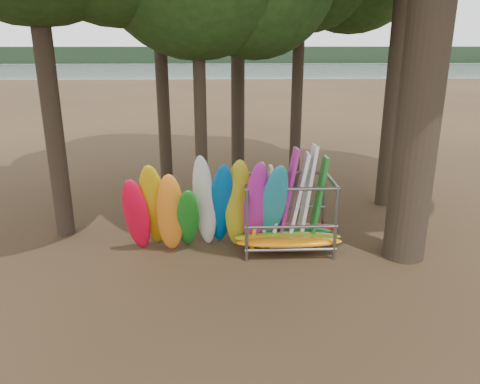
{
  "coord_description": "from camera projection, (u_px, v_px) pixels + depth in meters",
  "views": [
    {
      "loc": [
        -0.53,
        -11.22,
        5.54
      ],
      "look_at": [
        -0.05,
        1.5,
        1.4
      ],
      "focal_mm": 35.0,
      "sensor_mm": 36.0,
      "label": 1
    }
  ],
  "objects": [
    {
      "name": "far_shore",
      "position": [
        224.0,
        55.0,
        116.3
      ],
      "size": [
        160.0,
        4.0,
        4.0
      ],
      "primitive_type": "cube",
      "color": "black",
      "rests_on": "ground"
    },
    {
      "name": "lake",
      "position": [
        225.0,
        79.0,
        69.41
      ],
      "size": [
        160.0,
        160.0,
        0.0
      ],
      "primitive_type": "plane",
      "color": "gray",
      "rests_on": "ground"
    },
    {
      "name": "ground",
      "position": [
        244.0,
        260.0,
        12.4
      ],
      "size": [
        120.0,
        120.0,
        0.0
      ],
      "primitive_type": "plane",
      "color": "#47331E",
      "rests_on": "ground"
    },
    {
      "name": "kayak_row",
      "position": [
        206.0,
        209.0,
        12.35
      ],
      "size": [
        4.37,
        2.21,
        3.0
      ],
      "color": "red",
      "rests_on": "ground"
    },
    {
      "name": "storage_rack",
      "position": [
        287.0,
        216.0,
        12.8
      ],
      "size": [
        3.15,
        1.55,
        2.88
      ],
      "color": "slate",
      "rests_on": "ground"
    }
  ]
}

